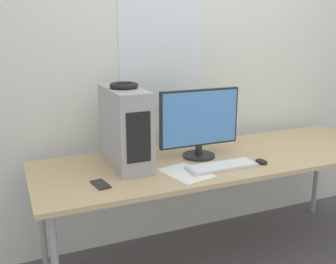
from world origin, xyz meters
name	(u,v)px	position (x,y,z in m)	size (l,w,h in m)	color
wall_back	(189,60)	(0.00, 0.92, 1.35)	(8.00, 0.07, 2.70)	silver
desk	(223,163)	(0.00, 0.40, 0.72)	(2.44, 0.79, 0.76)	tan
pc_tower	(125,127)	(-0.63, 0.49, 1.00)	(0.20, 0.50, 0.47)	#9E9EA3
headphones	(124,86)	(-0.63, 0.49, 1.25)	(0.17, 0.17, 0.03)	black
monitor_main	(199,122)	(-0.15, 0.45, 1.00)	(0.54, 0.21, 0.44)	black
keyboard	(222,166)	(-0.12, 0.20, 0.77)	(0.43, 0.15, 0.02)	silver
mouse	(261,161)	(0.15, 0.18, 0.78)	(0.06, 0.09, 0.03)	black
cell_phone	(101,184)	(-0.86, 0.23, 0.77)	(0.09, 0.14, 0.01)	#232328
paper_sheet_left	(186,173)	(-0.36, 0.21, 0.76)	(0.27, 0.34, 0.00)	white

